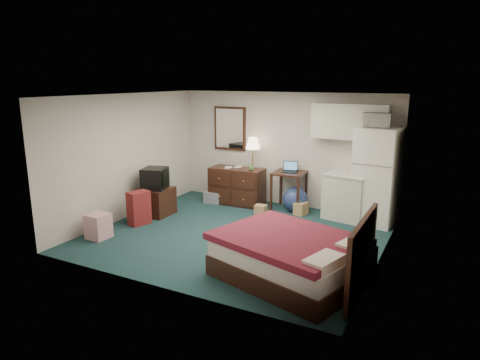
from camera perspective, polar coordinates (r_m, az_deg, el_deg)
The scene contains 25 objects.
floor at distance 7.86m, azimuth -0.42°, elevation -7.35°, with size 5.00×4.50×0.01m, color #173136.
ceiling at distance 7.35m, azimuth -0.45°, elevation 11.19°, with size 5.00×4.50×0.01m, color beige.
walls at distance 7.51m, azimuth -0.43°, elevation 1.61°, with size 5.01×4.51×2.50m.
mirror at distance 10.01m, azimuth -1.34°, elevation 6.89°, with size 0.80×0.06×1.00m, color white, non-canonical shape.
upper_cabinets at distance 8.84m, azimuth 14.45°, elevation 7.57°, with size 1.50×0.35×0.70m, color beige, non-canonical shape.
headboard at distance 5.86m, azimuth 15.96°, elevation -9.55°, with size 0.06×1.56×1.00m, color #3D1F14, non-canonical shape.
dresser at distance 9.66m, azimuth -0.41°, elevation -0.81°, with size 1.21×0.55×0.82m, color #3D1F14, non-canonical shape.
floor_lamp at distance 9.61m, azimuth 1.71°, elevation 1.23°, with size 0.33×0.33×1.52m, color gold, non-canonical shape.
desk at distance 9.31m, azimuth 6.54°, elevation -1.43°, with size 0.66×0.66×0.83m, color #3D1F14, non-canonical shape.
exercise_ball at distance 9.22m, azimuth 7.36°, elevation -2.57°, with size 0.53×0.53×0.53m, color navy.
kitchen_counter at distance 8.89m, azimuth 14.07°, elevation -2.22°, with size 0.83×0.63×0.90m, color beige, non-canonical shape.
fridge at distance 8.68m, azimuth 17.82°, elevation 0.50°, with size 0.78×0.78×1.88m, color white, non-canonical shape.
bed at distance 6.19m, azimuth 6.78°, elevation -10.24°, with size 1.94×1.52×0.62m, color maroon, non-canonical shape.
tv_stand at distance 9.09m, azimuth -11.01°, elevation -2.82°, with size 0.57×0.62×0.57m, color #3D1F14, non-canonical shape.
suitcase at distance 8.55m, azimuth -13.32°, elevation -3.66°, with size 0.25×0.41×0.66m, color #5C101B, non-canonical shape.
retail_box at distance 8.06m, azimuth -18.37°, elevation -5.85°, with size 0.36×0.36×0.44m, color silver, non-canonical shape.
file_bin at distance 9.83m, azimuth -3.55°, elevation -2.26°, with size 0.39×0.29×0.27m, color gray, non-canonical shape.
cardboard_box_a at distance 9.02m, azimuth 2.77°, elevation -3.95°, with size 0.23×0.20×0.20m, color #A07D43, non-canonical shape.
cardboard_box_b at distance 9.06m, azimuth 8.11°, elevation -3.77°, with size 0.22×0.26×0.26m, color #A07D43, non-canonical shape.
laptop at distance 9.17m, azimuth 6.65°, elevation 1.71°, with size 0.31×0.25×0.22m, color black, non-canonical shape.
crt_tv at distance 8.93m, azimuth -11.29°, elevation 0.22°, with size 0.47×0.51×0.43m, color black, non-canonical shape.
microwave at distance 8.55m, azimuth 17.85°, elevation 7.85°, with size 0.50×0.27×0.34m, color white.
book_a at distance 9.61m, azimuth -2.03°, elevation 2.29°, with size 0.16×0.02×0.22m, color #A07D43.
book_b at distance 9.65m, azimuth -0.70°, elevation 2.33°, with size 0.16×0.02×0.21m, color #A07D43.
mug at distance 9.35m, azimuth 1.51°, elevation 1.72°, with size 0.13×0.11×0.13m, color #549347.
Camera 1 is at (3.43, -6.50, 2.78)m, focal length 32.00 mm.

